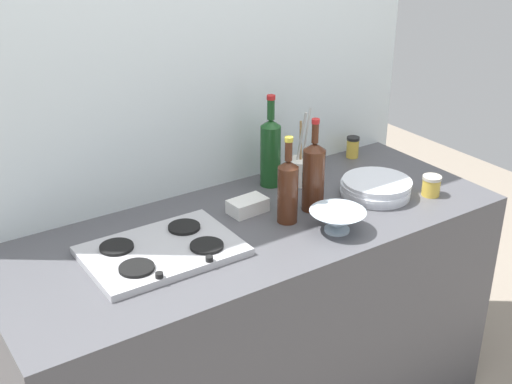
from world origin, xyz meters
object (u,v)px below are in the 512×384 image
object	(u,v)px
condiment_jar_front	(431,186)
condiment_jar_rear	(353,147)
wine_bottle_mid_left	(314,175)
wine_bottle_mid_right	(270,151)
wine_bottle_leftmost	(288,189)
plate_stack	(376,188)
utensil_crock	(301,170)
stovetop_hob	(162,251)
mixing_bowl	(337,220)
butter_dish	(248,206)

from	to	relation	value
condiment_jar_front	condiment_jar_rear	world-z (taller)	condiment_jar_rear
wine_bottle_mid_left	wine_bottle_mid_right	size ratio (longest dim) A/B	0.95
wine_bottle_mid_right	wine_bottle_leftmost	bearing A→B (deg)	-113.93
plate_stack	wine_bottle_mid_left	size ratio (longest dim) A/B	0.78
wine_bottle_mid_right	condiment_jar_front	world-z (taller)	wine_bottle_mid_right
utensil_crock	stovetop_hob	bearing A→B (deg)	-164.32
plate_stack	condiment_jar_rear	world-z (taller)	condiment_jar_rear
condiment_jar_front	mixing_bowl	bearing A→B (deg)	-177.24
stovetop_hob	butter_dish	size ratio (longest dim) A/B	3.52
stovetop_hob	wine_bottle_mid_right	world-z (taller)	wine_bottle_mid_right
condiment_jar_front	plate_stack	bearing A→B (deg)	148.10
wine_bottle_mid_right	stovetop_hob	bearing A→B (deg)	-157.02
mixing_bowl	condiment_jar_front	bearing A→B (deg)	2.76
mixing_bowl	plate_stack	bearing A→B (deg)	24.11
wine_bottle_mid_right	condiment_jar_rear	bearing A→B (deg)	4.89
stovetop_hob	mixing_bowl	bearing A→B (deg)	-18.36
wine_bottle_leftmost	wine_bottle_mid_right	distance (m)	0.31
wine_bottle_leftmost	utensil_crock	size ratio (longest dim) A/B	1.05
plate_stack	utensil_crock	world-z (taller)	utensil_crock
wine_bottle_leftmost	butter_dish	world-z (taller)	wine_bottle_leftmost
plate_stack	mixing_bowl	world-z (taller)	mixing_bowl
utensil_crock	plate_stack	bearing A→B (deg)	-56.85
wine_bottle_leftmost	condiment_jar_rear	size ratio (longest dim) A/B	3.43
plate_stack	condiment_jar_front	bearing A→B (deg)	-31.90
plate_stack	mixing_bowl	xyz separation A→B (m)	(-0.30, -0.13, 0.01)
stovetop_hob	condiment_jar_front	xyz separation A→B (m)	(1.04, -0.16, 0.03)
plate_stack	condiment_jar_front	size ratio (longest dim) A/B	3.43
wine_bottle_mid_left	wine_bottle_mid_right	xyz separation A→B (m)	(-0.00, 0.26, 0.01)
butter_dish	utensil_crock	world-z (taller)	utensil_crock
stovetop_hob	plate_stack	bearing A→B (deg)	-3.51
stovetop_hob	wine_bottle_mid_right	distance (m)	0.65
stovetop_hob	condiment_jar_rear	bearing A→B (deg)	15.48
utensil_crock	condiment_jar_rear	distance (m)	0.36
stovetop_hob	wine_bottle_mid_left	world-z (taller)	wine_bottle_mid_left
condiment_jar_rear	stovetop_hob	bearing A→B (deg)	-164.52
wine_bottle_mid_right	utensil_crock	bearing A→B (deg)	-27.10
wine_bottle_mid_right	utensil_crock	distance (m)	0.15
butter_dish	condiment_jar_front	bearing A→B (deg)	-21.96
mixing_bowl	condiment_jar_rear	world-z (taller)	condiment_jar_rear
plate_stack	condiment_jar_front	world-z (taller)	condiment_jar_front
plate_stack	wine_bottle_mid_right	xyz separation A→B (m)	(-0.27, 0.30, 0.11)
wine_bottle_mid_left	mixing_bowl	distance (m)	0.20
wine_bottle_mid_left	butter_dish	size ratio (longest dim) A/B	2.50
mixing_bowl	condiment_jar_front	world-z (taller)	condiment_jar_front
wine_bottle_mid_right	butter_dish	size ratio (longest dim) A/B	2.64
wine_bottle_mid_left	butter_dish	xyz separation A→B (m)	(-0.21, 0.11, -0.11)
butter_dish	condiment_jar_rear	size ratio (longest dim) A/B	1.50
wine_bottle_mid_left	stovetop_hob	bearing A→B (deg)	179.18
stovetop_hob	condiment_jar_front	distance (m)	1.05
stovetop_hob	utensil_crock	world-z (taller)	utensil_crock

